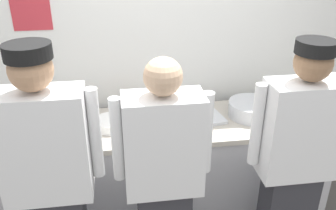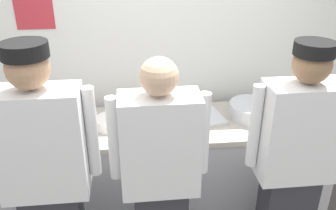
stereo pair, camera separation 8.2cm
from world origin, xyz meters
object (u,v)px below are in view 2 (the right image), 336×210
chef_far_right (294,162)px  plate_stack_rear (111,122)px  plate_stack_front (66,126)px  ramekin_orange_sauce (92,116)px  sheet_tray (189,119)px  ramekin_green_sauce (300,123)px  squeeze_bottle_primary (310,110)px  deli_cup (19,136)px  mixing_bowl_steel (253,110)px  chefs_knife (21,128)px  chef_near_left (47,177)px  squeeze_bottle_secondary (133,102)px  chef_center (160,178)px

chef_far_right → plate_stack_rear: (-1.17, 0.60, 0.03)m
plate_stack_front → ramekin_orange_sauce: (0.17, 0.17, -0.01)m
sheet_tray → plate_stack_front: bearing=-176.7°
plate_stack_front → sheet_tray: size_ratio=0.37×
ramekin_orange_sauce → ramekin_green_sauce: 1.60m
plate_stack_rear → squeeze_bottle_primary: size_ratio=1.33×
plate_stack_rear → squeeze_bottle_primary: squeeze_bottle_primary is taller
squeeze_bottle_primary → deli_cup: (-2.15, -0.08, -0.04)m
mixing_bowl_steel → chefs_knife: bearing=179.7°
chef_near_left → squeeze_bottle_primary: size_ratio=9.40×
chef_near_left → ramekin_green_sauce: chef_near_left is taller
sheet_tray → squeeze_bottle_secondary: size_ratio=2.78×
chef_far_right → plate_stack_front: size_ratio=8.80×
ramekin_green_sauce → chefs_knife: bearing=175.0°
sheet_tray → ramekin_green_sauce: 0.84m
chef_near_left → chefs_knife: bearing=115.6°
plate_stack_rear → ramekin_green_sauce: plate_stack_rear is taller
sheet_tray → squeeze_bottle_secondary: bearing=156.0°
plate_stack_rear → mixing_bowl_steel: bearing=2.0°
squeeze_bottle_primary → chef_far_right: bearing=-123.2°
ramekin_green_sauce → chefs_knife: ramekin_green_sauce is taller
plate_stack_front → chef_far_right: bearing=-21.0°
plate_stack_front → squeeze_bottle_secondary: bearing=26.2°
chef_center → mixing_bowl_steel: size_ratio=4.43×
sheet_tray → deli_cup: 1.24m
squeeze_bottle_primary → squeeze_bottle_secondary: (-1.35, 0.28, 0.00)m
sheet_tray → chefs_knife: 1.27m
plate_stack_rear → squeeze_bottle_secondary: squeeze_bottle_secondary is taller
deli_cup → squeeze_bottle_secondary: bearing=24.4°
chef_near_left → ramekin_orange_sauce: 0.79m
chef_far_right → chef_near_left: bearing=-179.1°
squeeze_bottle_primary → ramekin_orange_sauce: squeeze_bottle_primary is taller
ramekin_green_sauce → chefs_knife: 2.10m
chef_center → chef_far_right: chef_far_right is taller
plate_stack_rear → ramekin_orange_sauce: plate_stack_rear is taller
ramekin_orange_sauce → sheet_tray: bearing=-9.0°
plate_stack_rear → chefs_knife: size_ratio=0.90×
chefs_knife → sheet_tray: bearing=-1.0°
plate_stack_rear → ramekin_orange_sauce: 0.21m
chefs_knife → ramekin_green_sauce: bearing=-5.0°
chef_center → plate_stack_rear: size_ratio=6.65×
chef_center → ramekin_green_sauce: (1.10, 0.48, 0.06)m
plate_stack_front → sheet_tray: plate_stack_front is taller
chefs_knife → chef_near_left: bearing=-64.4°
chef_near_left → deli_cup: (-0.28, 0.48, 0.01)m
squeeze_bottle_primary → squeeze_bottle_secondary: bearing=168.3°
mixing_bowl_steel → squeeze_bottle_secondary: (-0.93, 0.18, 0.03)m
chef_center → plate_stack_rear: bearing=117.0°
sheet_tray → deli_cup: size_ratio=5.80×
mixing_bowl_steel → ramekin_orange_sauce: bearing=175.1°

